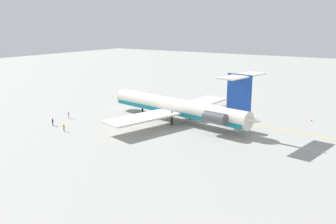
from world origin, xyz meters
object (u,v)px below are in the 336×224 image
(ground_crew_near_tail, at_px, (69,114))
(safety_cone_wingtip, at_px, (154,98))
(safety_cone_tail, at_px, (164,96))
(main_jetliner, at_px, (181,108))
(ground_crew_portside, at_px, (64,127))
(safety_cone_nose, at_px, (312,120))
(ground_crew_near_nose, at_px, (53,121))

(ground_crew_near_tail, distance_m, safety_cone_wingtip, 32.41)
(safety_cone_tail, bearing_deg, main_jetliner, 131.30)
(ground_crew_portside, bearing_deg, safety_cone_nose, -84.24)
(ground_crew_near_nose, bearing_deg, ground_crew_near_tail, -74.71)
(safety_cone_nose, xyz_separation_m, safety_cone_wingtip, (48.71, -0.85, 0.00))
(ground_crew_near_tail, bearing_deg, main_jetliner, -32.37)
(ground_crew_portside, xyz_separation_m, safety_cone_wingtip, (4.22, -40.73, -0.80))
(ground_crew_near_tail, distance_m, safety_cone_nose, 61.07)
(main_jetliner, bearing_deg, safety_cone_tail, -39.85)
(ground_crew_near_nose, xyz_separation_m, ground_crew_near_tail, (1.94, -6.70, 0.03))
(ground_crew_near_nose, height_order, safety_cone_wingtip, ground_crew_near_nose)
(ground_crew_near_nose, distance_m, ground_crew_near_tail, 6.98)
(safety_cone_wingtip, relative_size, safety_cone_tail, 1.00)
(safety_cone_tail, bearing_deg, ground_crew_near_tail, 83.60)
(ground_crew_near_nose, distance_m, safety_cone_tail, 44.04)
(safety_cone_nose, bearing_deg, ground_crew_portside, 41.87)
(safety_cone_tail, bearing_deg, safety_cone_wingtip, 84.53)
(ground_crew_near_tail, distance_m, safety_cone_tail, 37.52)
(safety_cone_nose, distance_m, safety_cone_wingtip, 48.72)
(ground_crew_portside, xyz_separation_m, safety_cone_nose, (-44.49, -39.87, -0.80))
(main_jetliner, relative_size, safety_cone_tail, 82.96)
(main_jetliner, relative_size, safety_cone_wingtip, 82.96)
(safety_cone_tail, bearing_deg, ground_crew_portside, 94.66)
(ground_crew_near_nose, xyz_separation_m, ground_crew_portside, (-5.98, 1.83, -0.02))
(safety_cone_wingtip, height_order, safety_cone_tail, same)
(ground_crew_near_tail, bearing_deg, safety_cone_nose, -28.05)
(main_jetliner, bearing_deg, ground_crew_portside, 59.14)
(safety_cone_wingtip, bearing_deg, safety_cone_nose, 179.00)
(ground_crew_portside, xyz_separation_m, safety_cone_tail, (3.74, -45.81, -0.80))
(safety_cone_nose, relative_size, safety_cone_wingtip, 1.00)
(safety_cone_wingtip, bearing_deg, safety_cone_tail, -95.47)
(ground_crew_near_nose, relative_size, safety_cone_tail, 3.13)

